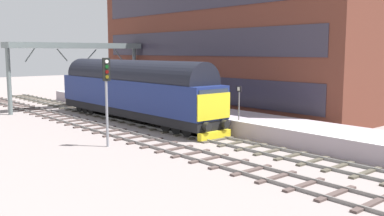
% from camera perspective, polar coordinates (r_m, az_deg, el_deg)
% --- Properties ---
extents(ground_plane, '(140.00, 140.00, 0.00)m').
position_cam_1_polar(ground_plane, '(30.08, -3.63, -2.72)').
color(ground_plane, gray).
rests_on(ground_plane, ground).
extents(track_main, '(2.50, 60.00, 0.15)m').
position_cam_1_polar(track_main, '(30.07, -3.63, -2.61)').
color(track_main, slate).
rests_on(track_main, ground).
extents(track_adjacent_west, '(2.50, 60.00, 0.15)m').
position_cam_1_polar(track_adjacent_west, '(28.14, -9.39, -3.40)').
color(track_adjacent_west, slate).
rests_on(track_adjacent_west, ground).
extents(station_platform, '(4.00, 44.00, 1.01)m').
position_cam_1_polar(station_platform, '(32.25, 1.49, -1.12)').
color(station_platform, '#A696A0').
rests_on(station_platform, ground).
extents(station_building, '(6.00, 29.17, 11.63)m').
position_cam_1_polar(station_building, '(40.05, 3.27, 8.17)').
color(station_building, brown).
rests_on(station_building, ground).
extents(diesel_locomotive, '(2.74, 18.47, 4.68)m').
position_cam_1_polar(diesel_locomotive, '(33.07, -7.88, 2.49)').
color(diesel_locomotive, black).
rests_on(diesel_locomotive, ground).
extents(signal_post_near, '(0.44, 0.22, 4.96)m').
position_cam_1_polar(signal_post_near, '(24.34, -11.19, 2.41)').
color(signal_post_near, gray).
rests_on(signal_post_near, ground).
extents(platform_number_sign, '(0.10, 0.44, 2.17)m').
position_cam_1_polar(platform_number_sign, '(27.13, 6.19, 1.34)').
color(platform_number_sign, slate).
rests_on(platform_number_sign, station_platform).
extents(overhead_footbridge, '(12.82, 2.00, 6.09)m').
position_cam_1_polar(overhead_footbridge, '(41.61, -14.91, 7.51)').
color(overhead_footbridge, slate).
rests_on(overhead_footbridge, ground).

